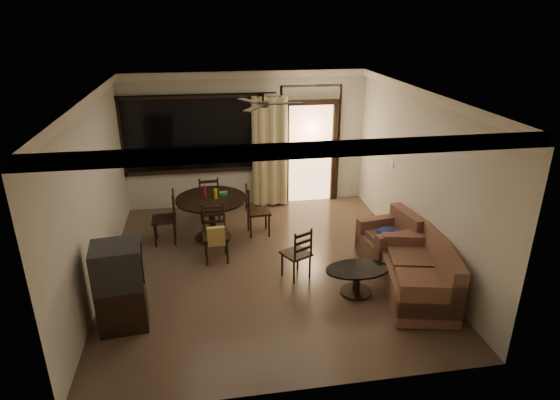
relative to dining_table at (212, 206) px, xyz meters
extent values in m
plane|color=#7F6651|center=(0.81, -1.18, -0.62)|extent=(5.50, 5.50, 0.00)
plane|color=beige|center=(0.81, 1.57, 0.78)|extent=(5.00, 0.00, 5.00)
plane|color=beige|center=(0.81, -3.93, 0.78)|extent=(5.00, 0.00, 5.00)
plane|color=beige|center=(-1.69, -1.18, 0.78)|extent=(0.00, 5.50, 5.50)
plane|color=beige|center=(3.31, -1.18, 0.78)|extent=(0.00, 5.50, 5.50)
plane|color=white|center=(0.81, -1.18, 2.18)|extent=(5.50, 5.50, 0.00)
cube|color=black|center=(-0.29, 1.54, 0.95)|extent=(2.70, 0.04, 1.45)
cylinder|color=black|center=(-0.19, 1.45, 1.76)|extent=(3.20, 0.03, 0.03)
cube|color=#FFC684|center=(2.16, 1.52, 0.43)|extent=(0.91, 0.03, 2.08)
cube|color=white|center=(3.29, -0.13, 0.68)|extent=(0.02, 0.18, 0.12)
cylinder|color=black|center=(0.81, -1.18, 2.12)|extent=(0.03, 0.03, 0.12)
cylinder|color=black|center=(0.81, -1.18, 2.03)|extent=(0.16, 0.16, 0.08)
cylinder|color=black|center=(0.00, 0.00, 0.15)|extent=(1.26, 1.26, 0.04)
cylinder|color=black|center=(0.00, 0.00, -0.23)|extent=(0.13, 0.13, 0.74)
cylinder|color=black|center=(0.00, 0.00, -0.60)|extent=(0.63, 0.63, 0.03)
cylinder|color=maroon|center=(-0.11, 0.05, 0.28)|extent=(0.06, 0.06, 0.22)
cylinder|color=gold|center=(0.08, -0.05, 0.26)|extent=(0.06, 0.06, 0.18)
cube|color=#247936|center=(0.22, 0.13, 0.19)|extent=(0.14, 0.10, 0.05)
cube|color=black|center=(-0.85, -0.03, -0.17)|extent=(0.44, 0.44, 0.04)
cube|color=black|center=(0.85, 0.03, -0.17)|extent=(0.44, 0.44, 0.04)
cube|color=black|center=(0.03, -0.85, -0.17)|extent=(0.44, 0.44, 0.04)
cube|color=tan|center=(0.04, -1.08, -0.07)|extent=(0.28, 0.09, 0.32)
cube|color=black|center=(-0.03, 0.80, -0.17)|extent=(0.44, 0.44, 0.04)
cube|color=black|center=(-1.24, -2.41, -0.31)|extent=(0.67, 0.62, 0.62)
cube|color=black|center=(-1.24, -2.41, 0.28)|extent=(0.67, 0.62, 0.55)
cube|color=black|center=(-0.93, -2.37, 0.28)|extent=(0.07, 0.44, 0.38)
cube|color=#4B2923|center=(2.86, -2.43, -0.40)|extent=(1.15, 1.72, 0.40)
cube|color=#4B2923|center=(3.17, -2.49, -0.08)|extent=(0.52, 1.59, 0.64)
cube|color=#4B2923|center=(2.71, -3.11, -0.21)|extent=(0.86, 0.35, 0.49)
cube|color=#4B2923|center=(3.01, -1.74, -0.21)|extent=(0.86, 0.35, 0.49)
cube|color=#4B2923|center=(2.81, -2.42, -0.18)|extent=(0.87, 1.48, 0.12)
cube|color=#4B2923|center=(2.86, -1.32, -0.41)|extent=(0.92, 0.92, 0.38)
cube|color=#4B2923|center=(3.17, -1.27, -0.09)|extent=(0.31, 0.84, 0.63)
cube|color=#4B2923|center=(2.90, -1.64, -0.22)|extent=(0.83, 0.29, 0.48)
cube|color=#4B2923|center=(2.81, -1.00, -0.22)|extent=(0.83, 0.29, 0.48)
cube|color=#4B2923|center=(2.81, -1.32, -0.19)|extent=(0.66, 0.70, 0.12)
ellipsoid|color=navy|center=(2.81, -1.32, -0.08)|extent=(0.35, 0.29, 0.10)
ellipsoid|color=black|center=(2.03, -2.18, -0.22)|extent=(0.94, 0.56, 0.03)
cylinder|color=black|center=(2.03, -2.18, -0.42)|extent=(0.10, 0.10, 0.38)
cylinder|color=black|center=(2.03, -2.18, -0.60)|extent=(0.46, 0.46, 0.03)
cube|color=black|center=(1.24, -1.59, -0.21)|extent=(0.51, 0.51, 0.04)
camera|label=1|loc=(-0.04, -7.84, 3.27)|focal=30.00mm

